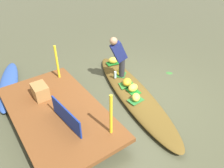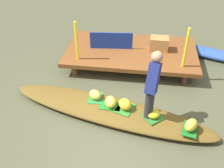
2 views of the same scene
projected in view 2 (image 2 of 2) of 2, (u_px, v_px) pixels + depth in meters
The scene contains 20 objects.
canal_water at pixel (109, 114), 5.11m from camera, with size 40.00×40.00×0.00m, color #4B4D36.
dock_platform at pixel (131, 52), 6.48m from camera, with size 3.20×1.80×0.37m.
vendor_boat at pixel (109, 110), 5.06m from camera, with size 4.12×0.81×0.19m, color brown.
moored_boat at pixel (211, 53), 6.83m from camera, with size 2.44×0.47×0.21m, color #2E50A0.
leaf_mat_0 at pixel (125, 108), 4.95m from camera, with size 0.39×0.30×0.01m, color #317D2E.
banana_bunch_0 at pixel (125, 104), 4.90m from camera, with size 0.28×0.23×0.20m, color gold.
leaf_mat_1 at pixel (190, 129), 4.52m from camera, with size 0.40×0.24×0.01m, color #196620.
banana_bunch_1 at pixel (191, 125), 4.46m from camera, with size 0.28×0.19×0.20m, color yellow.
leaf_mat_2 at pixel (153, 117), 4.76m from camera, with size 0.31×0.31×0.01m, color #2A712B.
banana_bunch_2 at pixel (153, 114), 4.72m from camera, with size 0.22×0.24×0.16m, color yellow.
leaf_mat_3 at pixel (95, 98), 5.20m from camera, with size 0.36×0.26×0.01m, color #2A7834.
banana_bunch_3 at pixel (95, 95), 5.14m from camera, with size 0.26×0.20×0.18m, color #E7D44F.
leaf_mat_4 at pixel (110, 106), 5.01m from camera, with size 0.40×0.27×0.01m, color #1D7725.
banana_bunch_4 at pixel (110, 102), 4.95m from camera, with size 0.29×0.21×0.19m, color yellow.
vendor_person at pixel (153, 83), 4.45m from camera, with size 0.28×0.50×1.22m.
water_bottle at pixel (150, 105), 4.88m from camera, with size 0.07×0.07×0.20m, color silver.
market_banner at pixel (111, 41), 6.38m from camera, with size 1.04×0.03×0.42m, color navy.
railing_post_west at pixel (77, 41), 5.83m from camera, with size 0.06×0.06×0.92m, color yellow.
railing_post_east at pixel (186, 48), 5.57m from camera, with size 0.06×0.06×0.92m, color yellow.
produce_crate at pixel (159, 44), 6.36m from camera, with size 0.44×0.32×0.33m, color #A5743F.
Camera 2 is at (0.57, -3.73, 3.50)m, focal length 41.83 mm.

